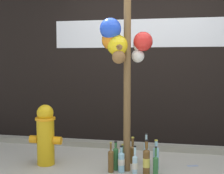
% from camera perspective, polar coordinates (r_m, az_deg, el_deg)
% --- Properties ---
extents(building_wall, '(10.00, 0.21, 3.97)m').
position_cam_1_polar(building_wall, '(5.16, 6.38, 12.24)').
color(building_wall, black).
rests_on(building_wall, ground_plane).
extents(curb_strip, '(8.00, 0.12, 0.08)m').
position_cam_1_polar(curb_strip, '(4.76, 5.55, -10.73)').
color(curb_strip, gray).
rests_on(curb_strip, ground_plane).
extents(memorial_post, '(0.70, 0.35, 2.94)m').
position_cam_1_polar(memorial_post, '(3.70, 2.06, 10.56)').
color(memorial_post, brown).
rests_on(memorial_post, ground_plane).
extents(fire_hydrant, '(0.42, 0.25, 0.76)m').
position_cam_1_polar(fire_hydrant, '(4.10, -11.94, -8.40)').
color(fire_hydrant, gold).
rests_on(fire_hydrant, ground_plane).
extents(bottle_0, '(0.07, 0.07, 0.36)m').
position_cam_1_polar(bottle_0, '(3.93, 7.97, -12.40)').
color(bottle_0, '#93CCE0').
rests_on(bottle_0, ground_plane).
extents(bottle_1, '(0.06, 0.06, 0.41)m').
position_cam_1_polar(bottle_1, '(4.04, 6.20, -11.82)').
color(bottle_1, '#B2DBEA').
rests_on(bottle_1, ground_plane).
extents(bottle_2, '(0.06, 0.06, 0.35)m').
position_cam_1_polar(bottle_2, '(3.87, 0.68, -12.67)').
color(bottle_2, '#337038').
rests_on(bottle_2, ground_plane).
extents(bottle_3, '(0.06, 0.06, 0.33)m').
position_cam_1_polar(bottle_3, '(3.76, 4.17, -13.70)').
color(bottle_3, '#B2DBEA').
rests_on(bottle_3, ground_plane).
extents(bottle_4, '(0.06, 0.06, 0.33)m').
position_cam_1_polar(bottle_4, '(3.76, 7.92, -13.70)').
color(bottle_4, '#337038').
rests_on(bottle_4, ground_plane).
extents(bottle_5, '(0.06, 0.06, 0.28)m').
position_cam_1_polar(bottle_5, '(4.00, 1.91, -12.64)').
color(bottle_5, '#337038').
rests_on(bottle_5, ground_plane).
extents(bottle_6, '(0.08, 0.08, 0.40)m').
position_cam_1_polar(bottle_6, '(3.76, 6.25, -13.11)').
color(bottle_6, brown).
rests_on(bottle_6, ground_plane).
extents(bottle_7, '(0.08, 0.08, 0.34)m').
position_cam_1_polar(bottle_7, '(4.13, 3.76, -11.84)').
color(bottle_7, brown).
rests_on(bottle_7, ground_plane).
extents(bottle_8, '(0.08, 0.08, 0.31)m').
position_cam_1_polar(bottle_8, '(3.81, 1.69, -13.29)').
color(bottle_8, '#93CCE0').
rests_on(bottle_8, ground_plane).
extents(bottle_9, '(0.07, 0.07, 0.36)m').
position_cam_1_polar(bottle_9, '(3.80, -0.22, -13.13)').
color(bottle_9, brown).
rests_on(bottle_9, ground_plane).
extents(litter_1, '(0.15, 0.10, 0.01)m').
position_cam_1_polar(litter_1, '(4.18, 14.40, -13.64)').
color(litter_1, '#8C99B2').
rests_on(litter_1, ground_plane).
extents(litter_3, '(0.17, 0.15, 0.01)m').
position_cam_1_polar(litter_3, '(4.32, -11.44, -12.93)').
color(litter_3, silver).
rests_on(litter_3, ground_plane).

